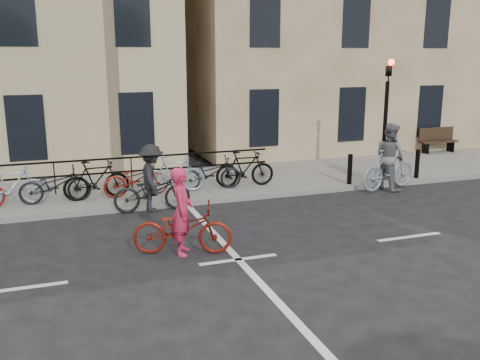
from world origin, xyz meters
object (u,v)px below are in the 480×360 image
object	(u,v)px
cyclist_grey	(389,163)
cyclist_dark	(152,185)
bench	(437,139)
cyclist_pink	(182,224)
traffic_light	(386,105)

from	to	relation	value
cyclist_grey	cyclist_dark	size ratio (longest dim) A/B	1.07
bench	cyclist_dark	xyz separation A→B (m)	(-11.97, -3.83, 0.01)
bench	cyclist_pink	bearing A→B (deg)	-149.55
cyclist_grey	cyclist_dark	bearing A→B (deg)	76.65
traffic_light	cyclist_grey	world-z (taller)	traffic_light
bench	cyclist_dark	bearing A→B (deg)	-162.25
traffic_light	bench	bearing A→B (deg)	35.25
traffic_light	cyclist_dark	distance (m)	7.40
traffic_light	cyclist_grey	distance (m)	1.75
cyclist_pink	cyclist_grey	bearing A→B (deg)	-48.02
cyclist_grey	bench	bearing A→B (deg)	-64.05
cyclist_grey	cyclist_dark	distance (m)	7.02
cyclist_pink	cyclist_grey	xyz separation A→B (m)	(7.00, 3.09, 0.18)
bench	cyclist_dark	size ratio (longest dim) A/B	0.81
traffic_light	bench	distance (m)	6.14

